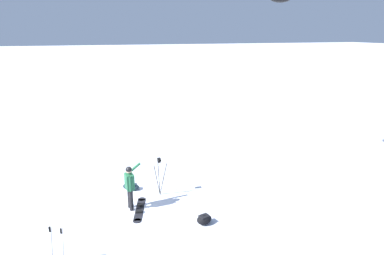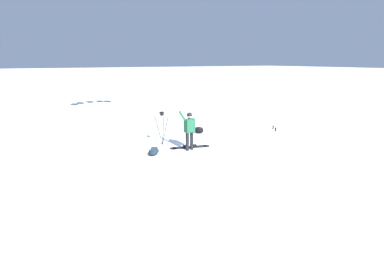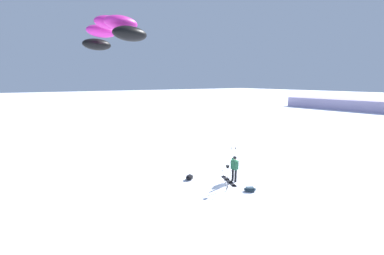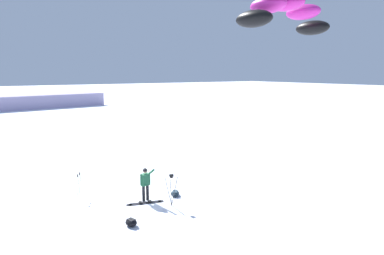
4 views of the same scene
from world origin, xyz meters
TOP-DOWN VIEW (x-y plane):
  - ground_plane at (0.00, 0.00)m, footprint 300.00×300.00m
  - snowboarder at (0.50, 0.18)m, footprint 0.62×0.53m
  - snowboard at (0.78, 0.02)m, footprint 0.68×1.71m
  - gear_bag_large at (2.64, -1.50)m, footprint 0.61×0.53m
  - camera_tripod at (1.71, 0.90)m, footprint 0.51×0.55m
  - gear_bag_small at (0.72, 1.68)m, footprint 0.78×0.70m
  - ski_poles at (-1.73, -2.30)m, footprint 0.39×0.33m

SIDE VIEW (x-z plane):
  - ground_plane at x=0.00m, z-range 0.00..0.00m
  - snowboard at x=0.78m, z-range -0.03..0.07m
  - gear_bag_small at x=0.72m, z-range 0.01..0.25m
  - gear_bag_large at x=2.64m, z-range 0.01..0.30m
  - ski_poles at x=-1.73m, z-range 0.19..1.39m
  - snowboarder at x=0.50m, z-range 0.15..1.77m
  - camera_tripod at x=1.71m, z-range 0.31..1.80m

